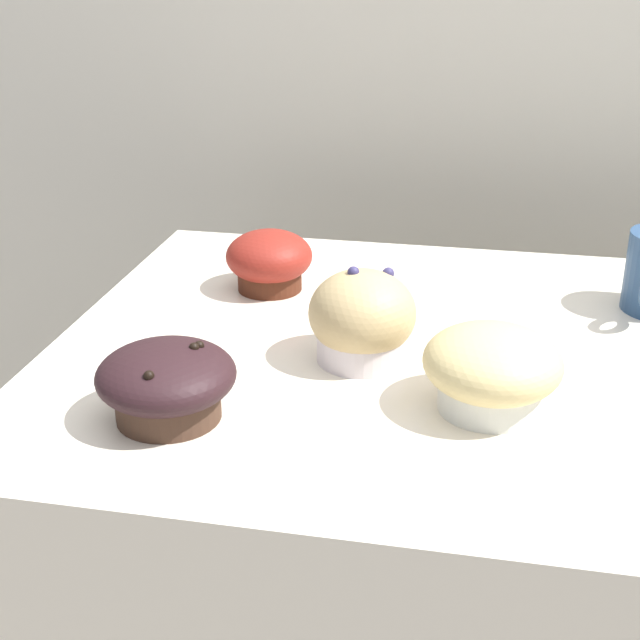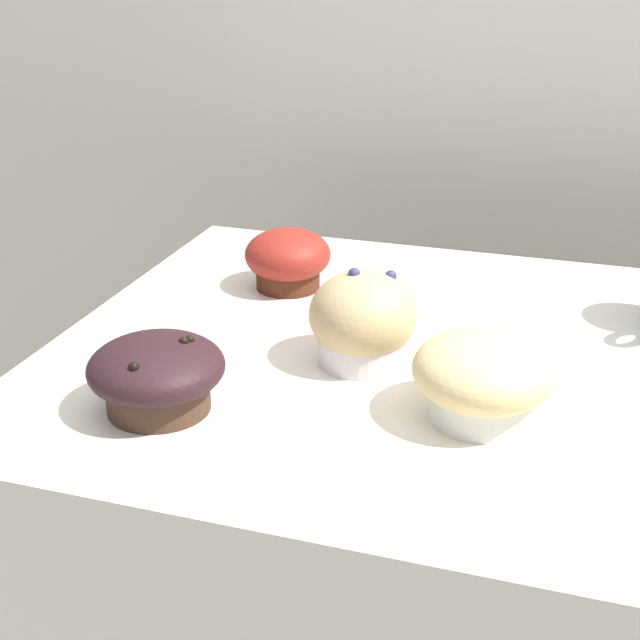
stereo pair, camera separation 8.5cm
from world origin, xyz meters
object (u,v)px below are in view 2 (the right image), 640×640
(muffin_back_left, at_px, (157,374))
(muffin_front_left, at_px, (288,259))
(muffin_back_right, at_px, (482,378))
(muffin_front_center, at_px, (363,322))

(muffin_back_left, distance_m, muffin_front_left, 0.31)
(muffin_back_right, bearing_deg, muffin_front_left, 137.40)
(muffin_front_left, bearing_deg, muffin_back_left, -92.22)
(muffin_front_center, bearing_deg, muffin_back_right, -30.81)
(muffin_back_left, height_order, muffin_front_left, muffin_front_left)
(muffin_back_left, xyz_separation_m, muffin_front_left, (0.01, 0.31, 0.00))
(muffin_front_center, distance_m, muffin_back_right, 0.15)
(muffin_back_left, distance_m, muffin_back_right, 0.28)
(muffin_back_left, bearing_deg, muffin_front_left, 87.78)
(muffin_back_right, distance_m, muffin_front_left, 0.35)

